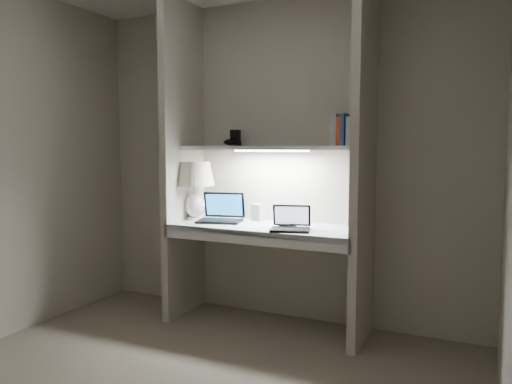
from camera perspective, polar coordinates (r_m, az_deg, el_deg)
The scene contains 17 objects.
back_wall at distance 3.95m, azimuth 2.76°, elevation 3.63°, with size 3.20×0.01×2.50m, color #BEB3A2.
alcove_panel_left at distance 4.05m, azimuth -8.35°, elevation 3.62°, with size 0.06×0.55×2.50m, color #BEB3A2.
alcove_panel_right at distance 3.47m, azimuth 12.23°, elevation 3.29°, with size 0.06×0.55×2.50m, color #BEB3A2.
desk at distance 3.75m, azimuth 1.12°, elevation -4.13°, with size 1.40×0.55×0.04m, color white.
desk_apron at distance 3.52m, azimuth -0.61°, elevation -5.24°, with size 1.46×0.03×0.10m, color silver.
shelf at distance 3.79m, azimuth 1.72°, elevation 5.07°, with size 1.40×0.36×0.03m, color silver.
strip_light at distance 3.79m, azimuth 1.72°, elevation 4.74°, with size 0.60×0.04×0.01m, color white.
table_lamp at distance 4.04m, azimuth -7.02°, elevation 1.31°, with size 0.32×0.32×0.47m.
laptop_main at distance 3.95m, azimuth -3.97°, elevation -2.62°, with size 0.39×0.36×0.22m.
laptop_netbook at distance 3.54m, azimuth 3.99°, elevation -3.71°, with size 0.32×0.30×0.17m.
speaker at distance 3.97m, azimuth 0.22°, elevation -2.33°, with size 0.10×0.07×0.14m, color silver.
mouse at distance 3.62m, azimuth 3.28°, elevation -3.90°, with size 0.09×0.06×0.03m, color black.
cable_coil at distance 3.64m, azimuth 3.89°, elevation -3.99°, with size 0.11×0.11×0.01m, color black.
sticky_note at distance 4.06m, azimuth -7.04°, elevation -3.14°, with size 0.07×0.07×0.00m, color #EFFF35.
book_row at distance 3.70m, azimuth 10.40°, elevation 6.92°, with size 0.22×0.15×0.23m.
shelf_box at distance 3.99m, azimuth -2.38°, elevation 6.21°, with size 0.07×0.05×0.13m, color black.
shelf_gadget at distance 3.96m, azimuth -2.85°, elevation 5.70°, with size 0.12×0.09×0.05m, color black.
Camera 1 is at (1.51, -2.15, 1.36)m, focal length 35.00 mm.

